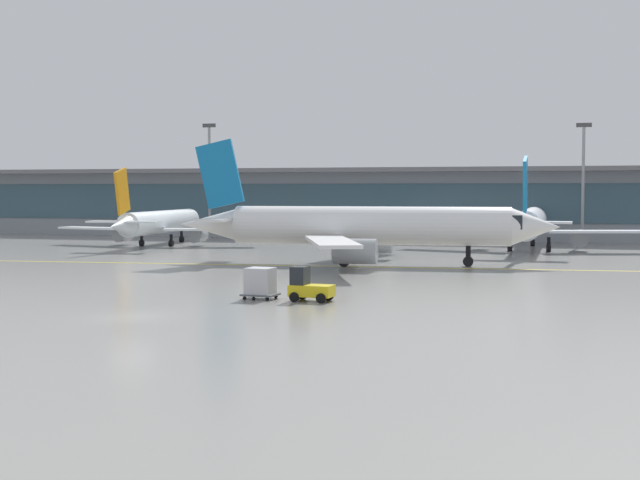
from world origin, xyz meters
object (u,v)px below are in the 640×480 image
(gate_airplane_1, at_px, (160,223))
(cargo_dolly_lead, at_px, (260,282))
(gate_airplane_2, at_px, (530,223))
(baggage_tug, at_px, (308,286))
(apron_light_mast_2, at_px, (583,179))
(taxiing_regional_jet, at_px, (366,227))
(apron_light_mast_1, at_px, (209,176))

(gate_airplane_1, relative_size, cargo_dolly_lead, 12.54)
(gate_airplane_2, distance_m, baggage_tug, 50.07)
(gate_airplane_2, height_order, apron_light_mast_2, apron_light_mast_2)
(taxiing_regional_jet, xyz_separation_m, apron_light_mast_1, (-29.79, 34.39, 5.06))
(gate_airplane_2, height_order, apron_light_mast_1, apron_light_mast_1)
(gate_airplane_2, bearing_deg, taxiing_regional_jet, 149.40)
(cargo_dolly_lead, bearing_deg, apron_light_mast_2, 75.64)
(cargo_dolly_lead, bearing_deg, gate_airplane_2, 77.70)
(gate_airplane_2, xyz_separation_m, taxiing_regional_jet, (-13.12, -22.73, 0.40))
(baggage_tug, height_order, apron_light_mast_1, apron_light_mast_1)
(taxiing_regional_jet, distance_m, baggage_tug, 26.44)
(cargo_dolly_lead, bearing_deg, baggage_tug, -0.00)
(gate_airplane_2, bearing_deg, baggage_tug, 167.27)
(taxiing_regional_jet, relative_size, cargo_dolly_lead, 15.68)
(apron_light_mast_1, bearing_deg, gate_airplane_1, -90.15)
(gate_airplane_1, bearing_deg, taxiing_regional_jet, -127.90)
(gate_airplane_2, height_order, cargo_dolly_lead, gate_airplane_2)
(apron_light_mast_2, bearing_deg, taxiing_regional_jet, -118.69)
(gate_airplane_1, distance_m, baggage_tug, 56.08)
(cargo_dolly_lead, xyz_separation_m, apron_light_mast_2, (19.18, 60.08, 6.96))
(cargo_dolly_lead, relative_size, apron_light_mast_1, 0.14)
(taxiing_regional_jet, relative_size, apron_light_mast_1, 2.21)
(taxiing_regional_jet, height_order, apron_light_mast_2, apron_light_mast_2)
(cargo_dolly_lead, height_order, apron_light_mast_2, apron_light_mast_2)
(baggage_tug, xyz_separation_m, apron_light_mast_1, (-32.40, 60.57, 7.58))
(taxiing_regional_jet, distance_m, apron_light_mast_2, 39.11)
(baggage_tug, bearing_deg, gate_airplane_2, 81.23)
(gate_airplane_1, distance_m, apron_light_mast_2, 50.88)
(gate_airplane_1, xyz_separation_m, apron_light_mast_1, (0.04, 14.86, 5.74))
(gate_airplane_2, bearing_deg, apron_light_mast_1, 74.18)
(apron_light_mast_1, bearing_deg, cargo_dolly_lead, -64.16)
(baggage_tug, distance_m, apron_light_mast_1, 69.11)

